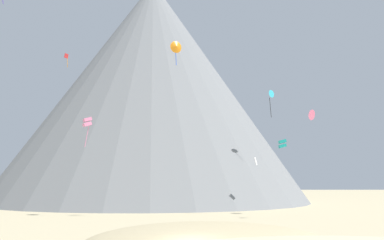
{
  "coord_description": "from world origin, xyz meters",
  "views": [
    {
      "loc": [
        0.19,
        -25.33,
        4.59
      ],
      "look_at": [
        0.31,
        45.07,
        14.75
      ],
      "focal_mm": 39.6,
      "sensor_mm": 36.0,
      "label": 1
    }
  ],
  "objects_px": {
    "kite_orange_mid": "(176,47)",
    "kite_teal_low": "(282,144)",
    "bush_low_patch": "(141,235)",
    "kite_pink_low": "(86,122)",
    "kite_lime_low": "(108,154)",
    "kite_white_low": "(255,161)",
    "kite_cyan_mid": "(270,95)",
    "rock_massif": "(153,93)",
    "kite_red_high": "(66,57)",
    "bush_near_right": "(204,233)",
    "kite_rainbow_low": "(310,115)"
  },
  "relations": [
    {
      "from": "kite_orange_mid",
      "to": "kite_teal_low",
      "type": "bearing_deg",
      "value": 0.82
    },
    {
      "from": "bush_low_patch",
      "to": "kite_pink_low",
      "type": "xyz_separation_m",
      "value": [
        -9.85,
        20.6,
        11.95
      ]
    },
    {
      "from": "kite_orange_mid",
      "to": "bush_low_patch",
      "type": "bearing_deg",
      "value": -121.89
    },
    {
      "from": "bush_low_patch",
      "to": "kite_lime_low",
      "type": "xyz_separation_m",
      "value": [
        -10.41,
        38.77,
        8.89
      ]
    },
    {
      "from": "kite_white_low",
      "to": "kite_cyan_mid",
      "type": "distance_m",
      "value": 13.52
    },
    {
      "from": "rock_massif",
      "to": "kite_teal_low",
      "type": "bearing_deg",
      "value": -59.87
    },
    {
      "from": "kite_lime_low",
      "to": "kite_red_high",
      "type": "bearing_deg",
      "value": 61.69
    },
    {
      "from": "kite_pink_low",
      "to": "kite_cyan_mid",
      "type": "xyz_separation_m",
      "value": [
        27.38,
        15.6,
        6.98
      ]
    },
    {
      "from": "bush_near_right",
      "to": "kite_teal_low",
      "type": "height_order",
      "value": "kite_teal_low"
    },
    {
      "from": "kite_lime_low",
      "to": "kite_red_high",
      "type": "height_order",
      "value": "kite_red_high"
    },
    {
      "from": "kite_orange_mid",
      "to": "kite_rainbow_low",
      "type": "bearing_deg",
      "value": -28.58
    },
    {
      "from": "kite_teal_low",
      "to": "kite_pink_low",
      "type": "bearing_deg",
      "value": -83.9
    },
    {
      "from": "bush_near_right",
      "to": "kite_orange_mid",
      "type": "xyz_separation_m",
      "value": [
        -3.09,
        15.66,
        21.12
      ]
    },
    {
      "from": "bush_low_patch",
      "to": "kite_white_low",
      "type": "distance_m",
      "value": 34.22
    },
    {
      "from": "kite_pink_low",
      "to": "kite_rainbow_low",
      "type": "height_order",
      "value": "kite_rainbow_low"
    },
    {
      "from": "rock_massif",
      "to": "kite_red_high",
      "type": "distance_m",
      "value": 21.72
    },
    {
      "from": "kite_orange_mid",
      "to": "kite_red_high",
      "type": "xyz_separation_m",
      "value": [
        -23.2,
        30.42,
        7.77
      ]
    },
    {
      "from": "rock_massif",
      "to": "kite_pink_low",
      "type": "xyz_separation_m",
      "value": [
        -4.95,
        -40.37,
        -12.46
      ]
    },
    {
      "from": "rock_massif",
      "to": "kite_teal_low",
      "type": "xyz_separation_m",
      "value": [
        21.53,
        -37.1,
        -15.03
      ]
    },
    {
      "from": "kite_white_low",
      "to": "kite_red_high",
      "type": "height_order",
      "value": "kite_red_high"
    },
    {
      "from": "kite_red_high",
      "to": "kite_pink_low",
      "type": "bearing_deg",
      "value": 97.6
    },
    {
      "from": "bush_low_patch",
      "to": "kite_orange_mid",
      "type": "relative_size",
      "value": 0.39
    },
    {
      "from": "bush_low_patch",
      "to": "kite_rainbow_low",
      "type": "height_order",
      "value": "kite_rainbow_low"
    },
    {
      "from": "kite_red_high",
      "to": "bush_near_right",
      "type": "bearing_deg",
      "value": 104.32
    },
    {
      "from": "kite_red_high",
      "to": "kite_lime_low",
      "type": "bearing_deg",
      "value": 126.32
    },
    {
      "from": "kite_teal_low",
      "to": "kite_red_high",
      "type": "xyz_separation_m",
      "value": [
        -37.78,
        23.38,
        19.46
      ]
    },
    {
      "from": "kite_white_low",
      "to": "rock_massif",
      "type": "bearing_deg",
      "value": 101.59
    },
    {
      "from": "kite_lime_low",
      "to": "kite_cyan_mid",
      "type": "distance_m",
      "value": 29.81
    },
    {
      "from": "kite_white_low",
      "to": "kite_red_high",
      "type": "xyz_separation_m",
      "value": [
        -35.01,
        16.82,
        21.58
      ]
    },
    {
      "from": "bush_low_patch",
      "to": "kite_teal_low",
      "type": "distance_m",
      "value": 30.57
    },
    {
      "from": "bush_near_right",
      "to": "kite_teal_low",
      "type": "xyz_separation_m",
      "value": [
        11.49,
        22.7,
        9.43
      ]
    },
    {
      "from": "kite_lime_low",
      "to": "kite_teal_low",
      "type": "xyz_separation_m",
      "value": [
        27.04,
        -14.9,
        0.5
      ]
    },
    {
      "from": "kite_cyan_mid",
      "to": "bush_low_patch",
      "type": "bearing_deg",
      "value": 25.07
    },
    {
      "from": "rock_massif",
      "to": "kite_rainbow_low",
      "type": "xyz_separation_m",
      "value": [
        23.33,
        -45.18,
        -12.2
      ]
    },
    {
      "from": "kite_orange_mid",
      "to": "kite_rainbow_low",
      "type": "xyz_separation_m",
      "value": [
        16.38,
        -1.04,
        -8.86
      ]
    },
    {
      "from": "kite_orange_mid",
      "to": "kite_pink_low",
      "type": "bearing_deg",
      "value": 137.46
    },
    {
      "from": "bush_low_patch",
      "to": "kite_rainbow_low",
      "type": "relative_size",
      "value": 0.91
    },
    {
      "from": "kite_orange_mid",
      "to": "kite_pink_low",
      "type": "height_order",
      "value": "kite_orange_mid"
    },
    {
      "from": "rock_massif",
      "to": "kite_cyan_mid",
      "type": "distance_m",
      "value": 33.87
    },
    {
      "from": "kite_teal_low",
      "to": "bush_near_right",
      "type": "bearing_deg",
      "value": -27.79
    },
    {
      "from": "bush_low_patch",
      "to": "kite_lime_low",
      "type": "relative_size",
      "value": 0.35
    },
    {
      "from": "kite_white_low",
      "to": "kite_rainbow_low",
      "type": "height_order",
      "value": "kite_rainbow_low"
    },
    {
      "from": "kite_orange_mid",
      "to": "kite_lime_low",
      "type": "bearing_deg",
      "value": 94.64
    },
    {
      "from": "rock_massif",
      "to": "kite_white_low",
      "type": "relative_size",
      "value": 73.04
    },
    {
      "from": "bush_near_right",
      "to": "kite_orange_mid",
      "type": "distance_m",
      "value": 26.47
    },
    {
      "from": "kite_rainbow_low",
      "to": "kite_orange_mid",
      "type": "bearing_deg",
      "value": -43.41
    },
    {
      "from": "kite_lime_low",
      "to": "kite_white_low",
      "type": "relative_size",
      "value": 2.82
    },
    {
      "from": "kite_teal_low",
      "to": "kite_orange_mid",
      "type": "xyz_separation_m",
      "value": [
        -14.58,
        -7.04,
        11.68
      ]
    },
    {
      "from": "kite_white_low",
      "to": "kite_red_high",
      "type": "bearing_deg",
      "value": 134.37
    },
    {
      "from": "rock_massif",
      "to": "kite_pink_low",
      "type": "height_order",
      "value": "rock_massif"
    }
  ]
}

